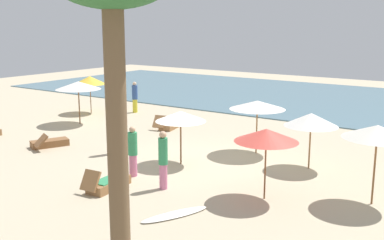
% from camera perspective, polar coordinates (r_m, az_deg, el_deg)
% --- Properties ---
extents(ground_plane, '(60.00, 60.00, 0.00)m').
position_cam_1_polar(ground_plane, '(17.19, -0.85, -5.27)').
color(ground_plane, '#BCAD8E').
extents(ocean_water, '(48.00, 16.00, 0.06)m').
position_cam_1_polar(ocean_water, '(32.21, 17.09, 2.32)').
color(ocean_water, slate).
rests_on(ocean_water, ground_plane).
extents(umbrella_0, '(1.85, 1.85, 2.12)m').
position_cam_1_polar(umbrella_0, '(26.98, -12.46, 4.80)').
color(umbrella_0, brown).
rests_on(umbrella_0, ground_plane).
extents(umbrella_2, '(2.27, 2.27, 2.18)m').
position_cam_1_polar(umbrella_2, '(24.11, -13.83, 4.16)').
color(umbrella_2, brown).
rests_on(umbrella_2, ground_plane).
extents(umbrella_3, '(2.18, 2.18, 2.11)m').
position_cam_1_polar(umbrella_3, '(18.16, 8.04, 1.85)').
color(umbrella_3, olive).
rests_on(umbrella_3, ground_plane).
extents(umbrella_4, '(1.83, 1.83, 1.95)m').
position_cam_1_polar(umbrella_4, '(16.65, -1.41, 0.45)').
color(umbrella_4, brown).
rests_on(umbrella_4, ground_plane).
extents(umbrella_5, '(1.92, 1.92, 2.30)m').
position_cam_1_polar(umbrella_5, '(13.76, 21.85, -1.36)').
color(umbrella_5, brown).
rests_on(umbrella_5, ground_plane).
extents(umbrella_7, '(1.85, 1.85, 2.11)m').
position_cam_1_polar(umbrella_7, '(13.38, 9.13, -1.87)').
color(umbrella_7, brown).
rests_on(umbrella_7, ground_plane).
extents(umbrella_8, '(1.88, 1.88, 2.00)m').
position_cam_1_polar(umbrella_8, '(16.60, 14.44, 0.04)').
color(umbrella_8, olive).
rests_on(umbrella_8, ground_plane).
extents(lounger_0, '(0.95, 1.76, 0.71)m').
position_cam_1_polar(lounger_0, '(22.70, -2.78, -0.60)').
color(lounger_0, olive).
rests_on(lounger_0, ground_plane).
extents(lounger_1, '(0.73, 1.69, 0.74)m').
position_cam_1_polar(lounger_1, '(14.72, -10.39, -7.70)').
color(lounger_1, olive).
rests_on(lounger_1, ground_plane).
extents(lounger_2, '(1.23, 1.80, 0.66)m').
position_cam_1_polar(lounger_2, '(20.19, -17.19, -2.71)').
color(lounger_2, brown).
rests_on(lounger_2, ground_plane).
extents(person_0, '(0.35, 0.35, 1.78)m').
position_cam_1_polar(person_0, '(26.83, -7.04, 2.83)').
color(person_0, yellow).
rests_on(person_0, ground_plane).
extents(person_1, '(0.42, 0.42, 1.82)m').
position_cam_1_polar(person_1, '(18.38, -9.46, -1.27)').
color(person_1, '#BF3338').
rests_on(person_1, ground_plane).
extents(person_2, '(0.40, 0.40, 1.84)m').
position_cam_1_polar(person_2, '(14.30, -3.57, -4.84)').
color(person_2, '#D17299').
rests_on(person_2, ground_plane).
extents(person_3, '(0.37, 0.37, 1.71)m').
position_cam_1_polar(person_3, '(15.61, -7.29, -3.81)').
color(person_3, '#D17299').
rests_on(person_3, ground_plane).
extents(surfboard, '(1.20, 2.02, 0.07)m').
position_cam_1_polar(surfboard, '(12.65, -2.13, -11.53)').
color(surfboard, silver).
rests_on(surfboard, ground_plane).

